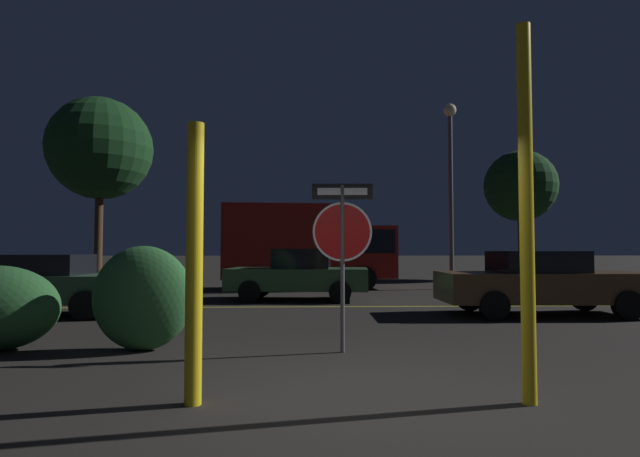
# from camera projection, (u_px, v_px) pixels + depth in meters

# --- Properties ---
(ground_plane) EXTENTS (260.00, 260.00, 0.00)m
(ground_plane) POSITION_uv_depth(u_px,v_px,m) (358.00, 398.00, 4.78)
(ground_plane) COLOR black
(road_center_stripe) EXTENTS (34.05, 0.12, 0.01)m
(road_center_stripe) POSITION_uv_depth(u_px,v_px,m) (323.00, 307.00, 12.48)
(road_center_stripe) COLOR gold
(road_center_stripe) RESTS_ON ground_plane
(stop_sign) EXTENTS (0.85, 0.06, 2.35)m
(stop_sign) POSITION_uv_depth(u_px,v_px,m) (342.00, 233.00, 6.98)
(stop_sign) COLOR #4C4C51
(stop_sign) RESTS_ON ground_plane
(yellow_pole_left) EXTENTS (0.16, 0.16, 2.61)m
(yellow_pole_left) POSITION_uv_depth(u_px,v_px,m) (194.00, 262.00, 4.63)
(yellow_pole_left) COLOR yellow
(yellow_pole_left) RESTS_ON ground_plane
(yellow_pole_right) EXTENTS (0.13, 0.13, 3.56)m
(yellow_pole_right) POSITION_uv_depth(u_px,v_px,m) (526.00, 211.00, 4.66)
(yellow_pole_right) COLOR yellow
(yellow_pole_right) RESTS_ON ground_plane
(hedge_bush_1) EXTENTS (1.41, 0.71, 1.48)m
(hedge_bush_1) POSITION_uv_depth(u_px,v_px,m) (143.00, 298.00, 7.07)
(hedge_bush_1) COLOR #2D6633
(hedge_bush_1) RESTS_ON ground_plane
(passing_car_1) EXTENTS (4.60, 1.88, 1.33)m
(passing_car_1) POSITION_uv_depth(u_px,v_px,m) (37.00, 284.00, 10.83)
(passing_car_1) COLOR #335B38
(passing_car_1) RESTS_ON ground_plane
(passing_car_2) EXTENTS (4.17, 2.27, 1.46)m
(passing_car_2) POSITION_uv_depth(u_px,v_px,m) (299.00, 275.00, 14.29)
(passing_car_2) COLOR #335B38
(passing_car_2) RESTS_ON ground_plane
(passing_car_3) EXTENTS (4.53, 1.91, 1.40)m
(passing_car_3) POSITION_uv_depth(u_px,v_px,m) (541.00, 283.00, 10.91)
(passing_car_3) COLOR brown
(passing_car_3) RESTS_ON ground_plane
(delivery_truck) EXTENTS (6.41, 2.89, 3.07)m
(delivery_truck) POSITION_uv_depth(u_px,v_px,m) (307.00, 245.00, 18.51)
(delivery_truck) COLOR maroon
(delivery_truck) RESTS_ON ground_plane
(street_lamp) EXTENTS (0.47, 0.47, 6.86)m
(street_lamp) POSITION_uv_depth(u_px,v_px,m) (451.00, 166.00, 18.42)
(street_lamp) COLOR #4C4C51
(street_lamp) RESTS_ON ground_plane
(tree_0) EXTENTS (4.20, 4.20, 7.72)m
(tree_0) POSITION_uv_depth(u_px,v_px,m) (100.00, 149.00, 20.58)
(tree_0) COLOR #422D1E
(tree_0) RESTS_ON ground_plane
(tree_1) EXTENTS (3.50, 3.50, 6.35)m
(tree_1) POSITION_uv_depth(u_px,v_px,m) (520.00, 186.00, 24.60)
(tree_1) COLOR #422D1E
(tree_1) RESTS_ON ground_plane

